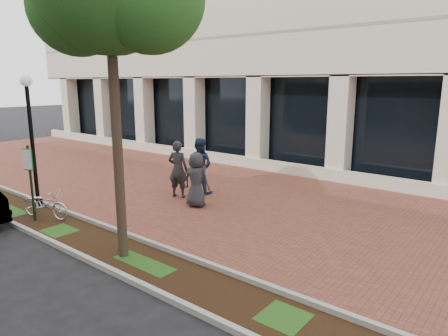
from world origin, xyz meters
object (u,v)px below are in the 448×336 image
Objects in this scene: lamppost at (31,134)px; pedestrian_left at (178,169)px; locked_bicycle at (45,204)px; pedestrian_right at (196,180)px; pedestrian_mid at (200,166)px; parking_sign at (30,173)px.

pedestrian_left is at bearing 53.23° from lamppost.
pedestrian_right is (2.67, 3.64, 0.44)m from locked_bicycle.
pedestrian_left is 0.91m from pedestrian_mid.
pedestrian_mid reaches higher than pedestrian_right.
locked_bicycle is (1.26, -0.40, -1.92)m from lamppost.
parking_sign is 1.72m from lamppost.
parking_sign reaches higher than pedestrian_left.
locked_bicycle is 4.32m from pedestrian_left.
parking_sign is 5.54m from pedestrian_mid.
pedestrian_mid is at bearing -66.34° from pedestrian_right.
parking_sign reaches higher than locked_bicycle.
lamppost is at bearing 127.29° from parking_sign.
pedestrian_left is at bearing -36.80° from locked_bicycle.
locked_bicycle is 4.54m from pedestrian_right.
parking_sign is 1.11× the size of pedestrian_mid.
pedestrian_right is (2.69, 3.99, -0.55)m from parking_sign.
pedestrian_mid reaches higher than pedestrian_left.
pedestrian_right is (3.93, 3.24, -1.47)m from lamppost.
locked_bicycle is at bearing 38.80° from pedestrian_right.
pedestrian_mid is at bearing 57.16° from lamppost.
lamppost is 5.30m from pedestrian_right.
lamppost is 5.54m from pedestrian_mid.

